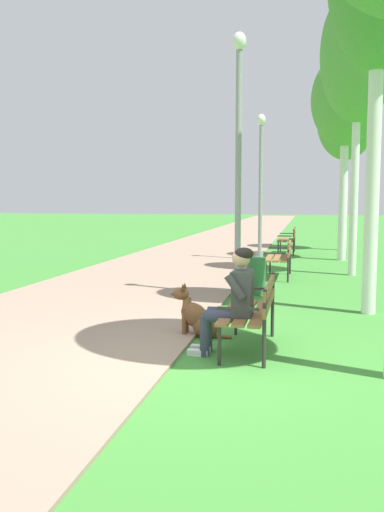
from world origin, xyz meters
TOP-DOWN VIEW (x-y plane):
  - ground_plane at (0.00, 0.00)m, footprint 120.00×120.00m
  - paved_path at (-2.33, 24.00)m, footprint 4.18×60.00m
  - park_bench_near at (0.55, 0.70)m, footprint 0.55×1.50m
  - park_bench_mid at (0.58, 6.90)m, footprint 0.55×1.50m
  - park_bench_far at (0.54, 12.62)m, footprint 0.55×1.50m
  - person_seated_on_near_bench at (0.34, 0.41)m, footprint 0.74×0.49m
  - dog_brown at (-0.21, 1.17)m, footprint 0.83×0.30m
  - lamp_post_near at (-0.08, 4.14)m, footprint 0.24×0.24m
  - lamp_post_mid at (-0.21, 10.27)m, footprint 0.24×0.24m
  - birch_tree_third at (2.20, 7.69)m, footprint 1.72×1.58m
  - birch_tree_fourth at (2.14, 10.99)m, footprint 1.98×2.01m
  - birch_tree_fifth at (2.38, 14.33)m, footprint 2.01×2.01m
  - litter_bin at (0.22, 4.59)m, footprint 0.36×0.36m

SIDE VIEW (x-z plane):
  - ground_plane at x=0.00m, z-range 0.00..0.00m
  - paved_path at x=-2.33m, z-range 0.00..0.04m
  - dog_brown at x=-0.21m, z-range -0.09..0.61m
  - litter_bin at x=0.22m, z-range 0.00..0.70m
  - park_bench_near at x=0.55m, z-range 0.09..0.94m
  - park_bench_mid at x=0.58m, z-range 0.09..0.94m
  - park_bench_far at x=0.54m, z-range 0.09..0.94m
  - person_seated_on_near_bench at x=0.34m, z-range 0.06..1.31m
  - lamp_post_mid at x=-0.21m, z-range 0.07..4.28m
  - lamp_post_near at x=-0.08m, z-range 0.08..4.77m
  - birch_tree_fifth at x=2.38m, z-range 1.53..7.41m
  - birch_tree_fourth at x=2.14m, z-range 1.60..7.59m
  - birch_tree_third at x=2.20m, z-range 1.72..8.40m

